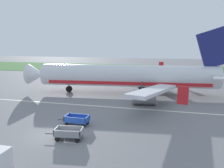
% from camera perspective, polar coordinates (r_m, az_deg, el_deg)
% --- Properties ---
extents(ground_plane, '(220.00, 220.00, 0.00)m').
position_cam_1_polar(ground_plane, '(22.78, -15.11, -12.53)').
color(ground_plane, slate).
extents(grass_strip, '(220.00, 28.00, 0.06)m').
position_cam_1_polar(grass_strip, '(76.07, 5.93, 3.84)').
color(grass_strip, '#3D7033').
rests_on(grass_strip, ground).
extents(apron_stripe, '(120.00, 0.36, 0.01)m').
position_cam_1_polar(apron_stripe, '(32.00, -5.80, -5.46)').
color(apron_stripe, silver).
rests_on(apron_stripe, ground).
extents(airplane, '(37.67, 30.30, 11.34)m').
position_cam_1_polar(airplane, '(38.50, 5.48, 1.90)').
color(airplane, silver).
rests_on(airplane, ground).
extents(baggage_cart_nearest, '(3.62, 1.71, 1.07)m').
position_cam_1_polar(baggage_cart_nearest, '(21.40, -10.91, -12.15)').
color(baggage_cart_nearest, gray).
rests_on(baggage_cart_nearest, ground).
extents(baggage_cart_second_in_row, '(3.56, 1.44, 1.07)m').
position_cam_1_polar(baggage_cart_second_in_row, '(24.68, -8.92, -8.97)').
color(baggage_cart_second_in_row, '#234CB2').
rests_on(baggage_cart_second_in_row, ground).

